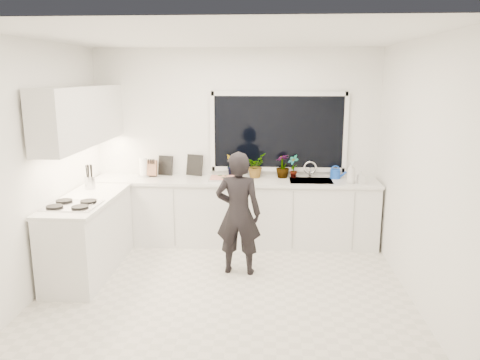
{
  "coord_description": "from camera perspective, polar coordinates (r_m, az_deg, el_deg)",
  "views": [
    {
      "loc": [
        0.47,
        -4.83,
        2.33
      ],
      "look_at": [
        0.14,
        0.4,
        1.15
      ],
      "focal_mm": 35.0,
      "sensor_mm": 36.0,
      "label": 1
    }
  ],
  "objects": [
    {
      "name": "utensil_crock",
      "position": [
        6.21,
        -17.82,
        -0.3
      ],
      "size": [
        0.14,
        0.14,
        0.16
      ],
      "primitive_type": "cylinder",
      "rotation": [
        0.0,
        0.0,
        0.04
      ],
      "color": "#BABBBF",
      "rests_on": "countertop_left"
    },
    {
      "name": "faucet",
      "position": [
        6.64,
        8.53,
        1.25
      ],
      "size": [
        0.03,
        0.03,
        0.22
      ],
      "primitive_type": "cylinder",
      "color": "silver",
      "rests_on": "countertop_back"
    },
    {
      "name": "sink",
      "position": [
        6.48,
        8.63,
        -0.49
      ],
      "size": [
        0.58,
        0.42,
        0.14
      ],
      "primitive_type": "cube",
      "color": "silver",
      "rests_on": "countertop_back"
    },
    {
      "name": "pizza_tray",
      "position": [
        6.44,
        -1.78,
        0.15
      ],
      "size": [
        0.46,
        0.35,
        0.03
      ],
      "primitive_type": "cube",
      "rotation": [
        0.0,
        0.0,
        0.04
      ],
      "color": "silver",
      "rests_on": "countertop_back"
    },
    {
      "name": "countertop_left",
      "position": [
        5.79,
        -18.25,
        -2.28
      ],
      "size": [
        0.62,
        1.6,
        0.04
      ],
      "primitive_type": "cube",
      "color": "silver",
      "rests_on": "base_cabinets_left"
    },
    {
      "name": "watering_can",
      "position": [
        6.65,
        11.52,
        0.75
      ],
      "size": [
        0.14,
        0.14,
        0.13
      ],
      "primitive_type": "cylinder",
      "rotation": [
        0.0,
        0.0,
        -0.02
      ],
      "color": "blue",
      "rests_on": "countertop_back"
    },
    {
      "name": "wall_right",
      "position": [
        5.17,
        20.86,
        0.91
      ],
      "size": [
        0.02,
        3.5,
        2.7
      ],
      "primitive_type": "cube",
      "color": "white",
      "rests_on": "ground"
    },
    {
      "name": "knife_block",
      "position": [
        6.76,
        -10.66,
        1.37
      ],
      "size": [
        0.14,
        0.11,
        0.22
      ],
      "primitive_type": "cube",
      "rotation": [
        0.0,
        0.0,
        0.05
      ],
      "color": "olive",
      "rests_on": "countertop_back"
    },
    {
      "name": "picture_frame_large",
      "position": [
        6.81,
        -9.07,
        1.77
      ],
      "size": [
        0.22,
        0.07,
        0.28
      ],
      "primitive_type": "cube",
      "rotation": [
        0.0,
        0.0,
        -0.25
      ],
      "color": "black",
      "rests_on": "countertop_back"
    },
    {
      "name": "base_cabinets_left",
      "position": [
        5.92,
        -17.94,
        -6.59
      ],
      "size": [
        0.58,
        1.6,
        0.88
      ],
      "primitive_type": "cube",
      "color": "white",
      "rests_on": "floor"
    },
    {
      "name": "wall_back",
      "position": [
        6.68,
        -0.49,
        4.25
      ],
      "size": [
        4.0,
        0.02,
        2.7
      ],
      "primitive_type": "cube",
      "color": "white",
      "rests_on": "ground"
    },
    {
      "name": "countertop_back",
      "position": [
        6.45,
        -0.68,
        -0.13
      ],
      "size": [
        3.94,
        0.62,
        0.04
      ],
      "primitive_type": "cube",
      "color": "silver",
      "rests_on": "base_cabinets_back"
    },
    {
      "name": "wall_left",
      "position": [
        5.52,
        -23.18,
        1.42
      ],
      "size": [
        0.02,
        3.5,
        2.7
      ],
      "primitive_type": "cube",
      "color": "white",
      "rests_on": "ground"
    },
    {
      "name": "floor",
      "position": [
        5.39,
        -1.81,
        -13.05
      ],
      "size": [
        4.0,
        3.5,
        0.02
      ],
      "primitive_type": "cube",
      "color": "beige",
      "rests_on": "ground"
    },
    {
      "name": "picture_frame_small",
      "position": [
        6.73,
        -5.55,
        1.83
      ],
      "size": [
        0.24,
        0.11,
        0.3
      ],
      "primitive_type": "cube",
      "rotation": [
        0.0,
        0.0,
        -0.37
      ],
      "color": "black",
      "rests_on": "countertop_back"
    },
    {
      "name": "pizza",
      "position": [
        6.43,
        -1.78,
        0.3
      ],
      "size": [
        0.42,
        0.31,
        0.01
      ],
      "primitive_type": "cube",
      "rotation": [
        0.0,
        0.0,
        0.04
      ],
      "color": "red",
      "rests_on": "pizza_tray"
    },
    {
      "name": "herb_plants",
      "position": [
        6.56,
        2.67,
        1.74
      ],
      "size": [
        1.04,
        0.37,
        0.33
      ],
      "color": "#26662D",
      "rests_on": "countertop_back"
    },
    {
      "name": "base_cabinets_back",
      "position": [
        6.58,
        -0.67,
        -4.02
      ],
      "size": [
        3.92,
        0.58,
        0.88
      ],
      "primitive_type": "cube",
      "color": "white",
      "rests_on": "floor"
    },
    {
      "name": "window",
      "position": [
        6.61,
        4.71,
        5.86
      ],
      "size": [
        1.8,
        0.02,
        1.0
      ],
      "primitive_type": "cube",
      "color": "black",
      "rests_on": "wall_back"
    },
    {
      "name": "person",
      "position": [
        5.51,
        -0.21,
        -4.09
      ],
      "size": [
        0.56,
        0.39,
        1.48
      ],
      "primitive_type": "imported",
      "rotation": [
        0.0,
        0.0,
        3.07
      ],
      "color": "black",
      "rests_on": "floor"
    },
    {
      "name": "stovetop",
      "position": [
        5.47,
        -19.81,
        -2.85
      ],
      "size": [
        0.56,
        0.48,
        0.03
      ],
      "primitive_type": "cube",
      "color": "black",
      "rests_on": "countertop_left"
    },
    {
      "name": "soap_bottles",
      "position": [
        6.37,
        13.67,
        0.74
      ],
      "size": [
        0.26,
        0.16,
        0.29
      ],
      "color": "#D8BF66",
      "rests_on": "countertop_back"
    },
    {
      "name": "paper_towel_roll",
      "position": [
        6.75,
        -11.69,
        1.48
      ],
      "size": [
        0.12,
        0.12,
        0.26
      ],
      "primitive_type": "cylinder",
      "rotation": [
        0.0,
        0.0,
        0.07
      ],
      "color": "white",
      "rests_on": "countertop_back"
    },
    {
      "name": "ceiling",
      "position": [
        4.87,
        -2.04,
        17.15
      ],
      "size": [
        4.0,
        3.5,
        0.02
      ],
      "primitive_type": "cube",
      "color": "white",
      "rests_on": "wall_back"
    },
    {
      "name": "upper_cabinets",
      "position": [
        6.0,
        -18.73,
        7.42
      ],
      "size": [
        0.34,
        2.1,
        0.7
      ],
      "primitive_type": "cube",
      "color": "white",
      "rests_on": "wall_left"
    }
  ]
}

